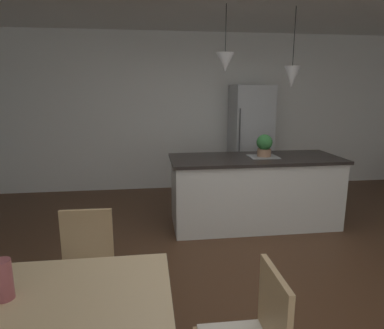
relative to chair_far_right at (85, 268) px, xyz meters
name	(u,v)px	position (x,y,z in m)	size (l,w,h in m)	color
ground_plane	(236,285)	(1.24, 0.40, -0.49)	(10.00, 8.40, 0.04)	#4C301E
wall_back_kitchen	(191,113)	(1.24, 3.66, 0.88)	(10.00, 0.12, 2.70)	white
chair_far_right	(85,268)	(0.00, 0.00, 0.00)	(0.41, 0.41, 0.87)	tan
kitchen_island	(254,190)	(1.83, 1.75, -0.01)	(2.16, 0.85, 0.91)	silver
refrigerator	(250,139)	(2.22, 3.26, 0.44)	(0.64, 0.67, 1.82)	#B2B5B7
pendant_over_island_main	(225,62)	(1.41, 1.75, 1.58)	(0.21, 0.21, 0.75)	black
pendant_over_island_aux	(292,77)	(2.25, 1.75, 1.42)	(0.20, 0.20, 0.94)	black
potted_plant_on_island	(264,145)	(1.94, 1.75, 0.58)	(0.20, 0.20, 0.29)	#8C664C
vase_on_dining_table	(3,280)	(-0.23, -0.73, 0.37)	(0.09, 0.09, 0.20)	#994C51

